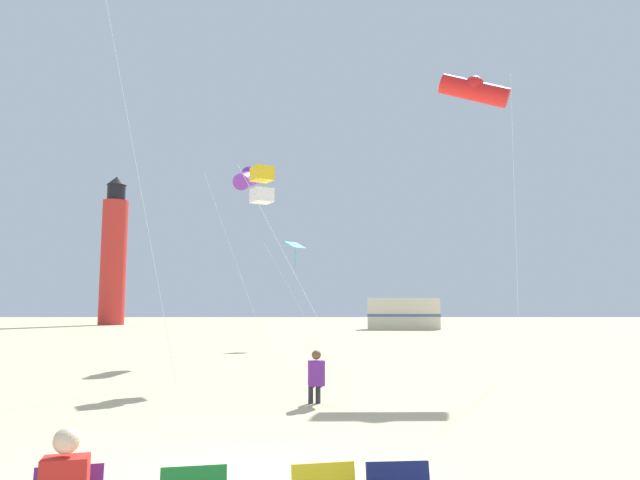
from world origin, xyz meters
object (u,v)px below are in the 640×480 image
object	(u,v)px
kite_flyer_standing	(313,376)
lighthouse_distant	(111,255)
kite_box_gold	(259,185)
kite_tube_violet	(247,177)
kite_tube_scarlet	(471,90)
kite_diamond_cyan	(292,248)
rv_van_cream	(400,314)

from	to	relation	value
kite_flyer_standing	lighthouse_distant	distance (m)	56.97
kite_box_gold	lighthouse_distant	world-z (taller)	lighthouse_distant
kite_tube_violet	kite_tube_scarlet	xyz separation A→B (m)	(8.58, -4.79, 2.10)
kite_diamond_cyan	rv_van_cream	xyz separation A→B (m)	(8.83, 21.49, -3.77)
kite_tube_violet	kite_box_gold	distance (m)	7.03
kite_flyer_standing	kite_tube_scarlet	size ratio (longest dim) A/B	0.11
kite_box_gold	lighthouse_distant	size ratio (longest dim) A/B	0.39
kite_tube_violet	kite_diamond_cyan	bearing A→B (deg)	73.64
kite_diamond_cyan	kite_flyer_standing	bearing A→B (deg)	-86.02
kite_box_gold	kite_tube_scarlet	size ratio (longest dim) A/B	0.62
kite_tube_scarlet	rv_van_cream	distance (m)	33.34
rv_van_cream	lighthouse_distant	bearing A→B (deg)	163.22
rv_van_cream	kite_diamond_cyan	bearing A→B (deg)	-107.63
kite_box_gold	rv_van_cream	size ratio (longest dim) A/B	0.98
kite_diamond_cyan	lighthouse_distant	bearing A→B (deg)	123.11
kite_tube_violet	kite_tube_scarlet	distance (m)	10.05
kite_tube_scarlet	rv_van_cream	xyz separation A→B (m)	(1.99, 32.20, -8.38)
lighthouse_distant	kite_tube_violet	bearing A→B (deg)	-62.95
lighthouse_distant	rv_van_cream	size ratio (longest dim) A/B	2.54
kite_flyer_standing	kite_tube_scarlet	xyz separation A→B (m)	(5.59, 7.23, 9.15)
kite_tube_violet	lighthouse_distant	xyz separation A→B (m)	(-20.18, 39.52, 0.17)
lighthouse_distant	kite_diamond_cyan	bearing A→B (deg)	-56.89
kite_tube_scarlet	lighthouse_distant	distance (m)	52.86
kite_flyer_standing	kite_box_gold	world-z (taller)	kite_box_gold
kite_box_gold	kite_diamond_cyan	world-z (taller)	kite_box_gold
kite_flyer_standing	kite_tube_scarlet	distance (m)	12.93
kite_diamond_cyan	lighthouse_distant	distance (m)	40.20
kite_flyer_standing	kite_tube_scarlet	world-z (taller)	kite_tube_scarlet
kite_box_gold	kite_tube_scarlet	bearing A→B (deg)	14.45
kite_box_gold	kite_tube_violet	bearing A→B (deg)	100.52
kite_diamond_cyan	rv_van_cream	bearing A→B (deg)	67.66
kite_tube_violet	lighthouse_distant	distance (m)	44.37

